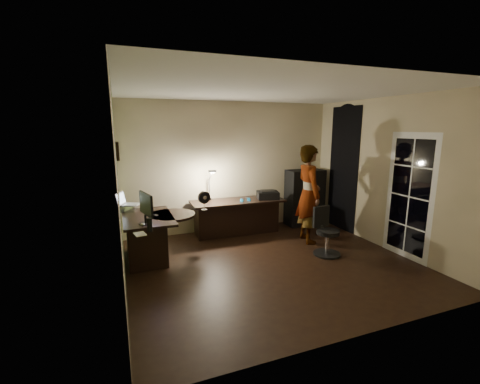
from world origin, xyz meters
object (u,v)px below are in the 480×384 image
object	(u,v)px
desk_right	(238,217)
cabinet	(305,197)
desk_left	(149,237)
office_chair	(328,232)
monitor	(145,213)
person	(309,194)

from	to	relation	value
desk_right	cabinet	xyz separation A→B (m)	(1.65, 0.11, 0.27)
cabinet	desk_right	bearing A→B (deg)	-176.64
desk_left	desk_right	world-z (taller)	desk_left
desk_right	office_chair	world-z (taller)	office_chair
desk_left	office_chair	xyz separation A→B (m)	(2.89, -0.94, 0.05)
monitor	person	size ratio (longest dim) A/B	0.28
desk_right	office_chair	size ratio (longest dim) A/B	2.30
cabinet	monitor	world-z (taller)	cabinet
desk_right	person	world-z (taller)	person
person	office_chair	bearing A→B (deg)	-176.41
monitor	office_chair	distance (m)	3.04
desk_right	person	bearing A→B (deg)	-37.21
desk_left	desk_right	bearing A→B (deg)	19.93
person	cabinet	bearing A→B (deg)	-20.99
office_chair	person	size ratio (longest dim) A/B	0.45
cabinet	desk_left	bearing A→B (deg)	-167.85
desk_left	desk_right	xyz separation A→B (m)	(1.84, 0.66, -0.01)
cabinet	monitor	xyz separation A→B (m)	(-3.56, -1.18, 0.28)
desk_left	monitor	size ratio (longest dim) A/B	2.42
office_chair	person	world-z (taller)	person
monitor	office_chair	xyz separation A→B (m)	(2.95, -0.53, -0.49)
desk_right	person	xyz separation A→B (m)	(1.11, -0.88, 0.57)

